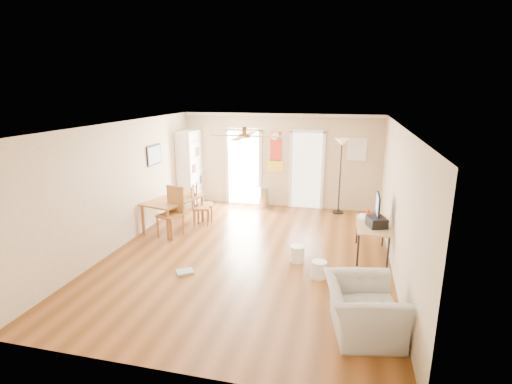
% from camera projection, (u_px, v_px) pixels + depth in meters
% --- Properties ---
extents(floor, '(7.00, 7.00, 0.00)m').
position_uv_depth(floor, '(249.00, 254.00, 7.88)').
color(floor, brown).
rests_on(floor, ground).
extents(ceiling, '(5.50, 7.00, 0.00)m').
position_uv_depth(ceiling, '(248.00, 125.00, 7.21)').
color(ceiling, silver).
rests_on(ceiling, floor).
extents(wall_back, '(5.50, 0.04, 2.60)m').
position_uv_depth(wall_back, '(280.00, 161.00, 10.83)').
color(wall_back, beige).
rests_on(wall_back, floor).
extents(wall_front, '(5.50, 0.04, 2.60)m').
position_uv_depth(wall_front, '(169.00, 273.00, 4.25)').
color(wall_front, beige).
rests_on(wall_front, floor).
extents(wall_left, '(0.04, 7.00, 2.60)m').
position_uv_depth(wall_left, '(122.00, 184.00, 8.16)').
color(wall_left, beige).
rests_on(wall_left, floor).
extents(wall_right, '(0.04, 7.00, 2.60)m').
position_uv_depth(wall_right, '(398.00, 202.00, 6.92)').
color(wall_right, beige).
rests_on(wall_right, floor).
extents(crown_molding, '(5.50, 7.00, 0.08)m').
position_uv_depth(crown_molding, '(249.00, 127.00, 7.22)').
color(crown_molding, white).
rests_on(crown_molding, wall_back).
extents(kitchen_doorway, '(0.90, 0.10, 2.10)m').
position_uv_depth(kitchen_doorway, '(244.00, 168.00, 11.12)').
color(kitchen_doorway, white).
rests_on(kitchen_doorway, wall_back).
extents(bathroom_doorway, '(0.80, 0.10, 2.10)m').
position_uv_depth(bathroom_doorway, '(307.00, 171.00, 10.71)').
color(bathroom_doorway, white).
rests_on(bathroom_doorway, wall_back).
extents(wall_decal, '(0.46, 0.03, 1.10)m').
position_uv_depth(wall_decal, '(276.00, 152.00, 10.77)').
color(wall_decal, red).
rests_on(wall_decal, wall_back).
extents(ac_grille, '(0.50, 0.04, 0.60)m').
position_uv_depth(ac_grille, '(357.00, 149.00, 10.24)').
color(ac_grille, white).
rests_on(ac_grille, wall_back).
extents(framed_poster, '(0.04, 0.66, 0.48)m').
position_uv_depth(framed_poster, '(154.00, 155.00, 9.37)').
color(framed_poster, black).
rests_on(framed_poster, wall_left).
extents(ceiling_fan, '(1.24, 1.24, 0.20)m').
position_uv_depth(ceiling_fan, '(244.00, 136.00, 6.97)').
color(ceiling_fan, '#593819').
rests_on(ceiling_fan, ceiling).
extents(bookshelf, '(0.70, 1.04, 2.12)m').
position_uv_depth(bookshelf, '(190.00, 168.00, 11.04)').
color(bookshelf, white).
rests_on(bookshelf, floor).
extents(dining_table, '(1.18, 1.59, 0.71)m').
position_uv_depth(dining_table, '(174.00, 213.00, 9.31)').
color(dining_table, olive).
rests_on(dining_table, floor).
extents(dining_chair_right_a, '(0.50, 0.50, 0.96)m').
position_uv_depth(dining_chair_right_a, '(205.00, 203.00, 9.74)').
color(dining_chair_right_a, '#AC6C37').
rests_on(dining_chair_right_a, floor).
extents(dining_chair_right_b, '(0.49, 0.49, 0.96)m').
position_uv_depth(dining_chair_right_b, '(201.00, 206.00, 9.49)').
color(dining_chair_right_b, '#8F5E2E').
rests_on(dining_chair_right_b, floor).
extents(dining_chair_near, '(0.57, 0.57, 1.12)m').
position_uv_depth(dining_chair_near, '(170.00, 213.00, 8.70)').
color(dining_chair_near, olive).
rests_on(dining_chair_near, floor).
extents(trash_can, '(0.34, 0.34, 0.59)m').
position_uv_depth(trash_can, '(264.00, 197.00, 10.89)').
color(trash_can, '#B2B2B4').
rests_on(trash_can, floor).
extents(torchiere_lamp, '(0.42, 0.42, 2.01)m').
position_uv_depth(torchiere_lamp, '(340.00, 177.00, 10.23)').
color(torchiere_lamp, black).
rests_on(torchiere_lamp, floor).
extents(computer_desk, '(0.62, 1.24, 0.66)m').
position_uv_depth(computer_desk, '(371.00, 240.00, 7.74)').
color(computer_desk, tan).
rests_on(computer_desk, floor).
extents(imac, '(0.25, 0.63, 0.58)m').
position_uv_depth(imac, '(378.00, 209.00, 7.66)').
color(imac, black).
rests_on(imac, computer_desk).
extents(keyboard, '(0.20, 0.43, 0.02)m').
position_uv_depth(keyboard, '(362.00, 217.00, 8.08)').
color(keyboard, white).
rests_on(keyboard, computer_desk).
extents(printer, '(0.42, 0.46, 0.19)m').
position_uv_depth(printer, '(377.00, 222.00, 7.49)').
color(printer, black).
rests_on(printer, computer_desk).
extents(orange_bottle, '(0.08, 0.08, 0.23)m').
position_uv_depth(orange_bottle, '(368.00, 215.00, 7.85)').
color(orange_bottle, '#D54513').
rests_on(orange_bottle, computer_desk).
extents(wastebasket_a, '(0.34, 0.34, 0.32)m').
position_uv_depth(wastebasket_a, '(297.00, 254.00, 7.51)').
color(wastebasket_a, white).
rests_on(wastebasket_a, floor).
extents(wastebasket_b, '(0.29, 0.29, 0.31)m').
position_uv_depth(wastebasket_b, '(319.00, 270.00, 6.86)').
color(wastebasket_b, white).
rests_on(wastebasket_b, floor).
extents(floor_cloth, '(0.38, 0.37, 0.04)m').
position_uv_depth(floor_cloth, '(185.00, 272.00, 7.06)').
color(floor_cloth, gray).
rests_on(floor_cloth, floor).
extents(armchair, '(1.15, 1.26, 0.71)m').
position_uv_depth(armchair, '(362.00, 309.00, 5.26)').
color(armchair, '#AEAEA8').
rests_on(armchair, floor).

